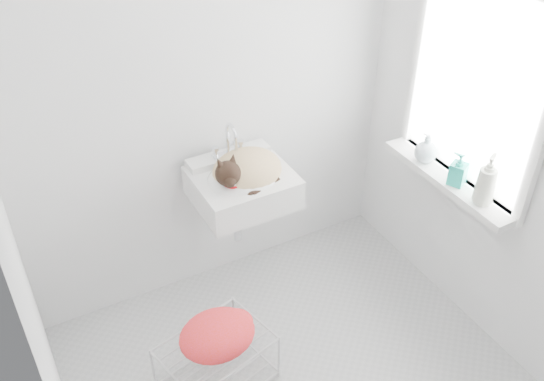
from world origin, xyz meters
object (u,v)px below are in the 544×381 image
cat (246,169)px  bottle_c (424,160)px  bottle_a (481,202)px  wire_rack (217,365)px  bottle_b (456,183)px  sink (242,174)px

cat → bottle_c: cat is taller
bottle_a → wire_rack: bearing=170.0°
bottle_a → bottle_b: bottle_a is taller
wire_rack → bottle_c: 1.56m
wire_rack → bottle_c: (1.38, 0.19, 0.70)m
bottle_a → cat: bearing=140.1°
wire_rack → bottle_a: bottle_a is taller
sink → bottle_b: 1.12m
bottle_b → wire_rack: bearing=177.6°
bottle_a → bottle_c: size_ratio=1.42×
sink → wire_rack: size_ratio=1.00×
wire_rack → bottle_a: (1.38, -0.24, 0.70)m
sink → bottle_c: size_ratio=3.23×
bottle_b → sink: bearing=147.2°
cat → bottle_a: 1.21m
cat → bottle_b: bearing=-34.9°
bottle_c → sink: bearing=159.2°
wire_rack → cat: bearing=49.7°
cat → sink: bearing=127.4°
cat → bottle_b: 1.10m
wire_rack → bottle_b: (1.38, -0.06, 0.70)m
bottle_b → bottle_a: bearing=-90.0°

